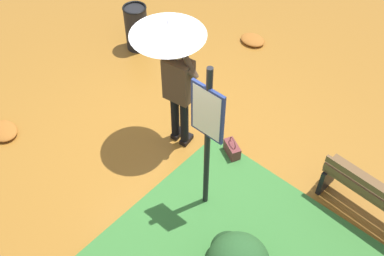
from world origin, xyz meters
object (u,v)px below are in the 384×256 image
at_px(info_sign_post, 207,128).
at_px(handbag, 232,150).
at_px(trash_bin, 136,27).
at_px(person_with_umbrella, 173,55).
at_px(park_bench, 375,198).

relative_size(info_sign_post, handbag, 6.22).
bearing_deg(info_sign_post, handbag, -74.76).
height_order(info_sign_post, trash_bin, info_sign_post).
distance_m(person_with_umbrella, info_sign_post, 1.23).
distance_m(handbag, park_bench, 1.99).
xyz_separation_m(park_bench, trash_bin, (4.80, -0.51, 0.02)).
xyz_separation_m(info_sign_post, park_bench, (-1.69, -1.24, -1.04)).
bearing_deg(park_bench, handbag, 10.97).
relative_size(handbag, park_bench, 0.26).
relative_size(person_with_umbrella, handbag, 5.53).
relative_size(person_with_umbrella, info_sign_post, 0.89).
distance_m(info_sign_post, handbag, 1.60).
xyz_separation_m(person_with_umbrella, trash_bin, (2.03, -1.16, -1.13)).
bearing_deg(trash_bin, info_sign_post, 150.60).
relative_size(person_with_umbrella, park_bench, 1.46).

